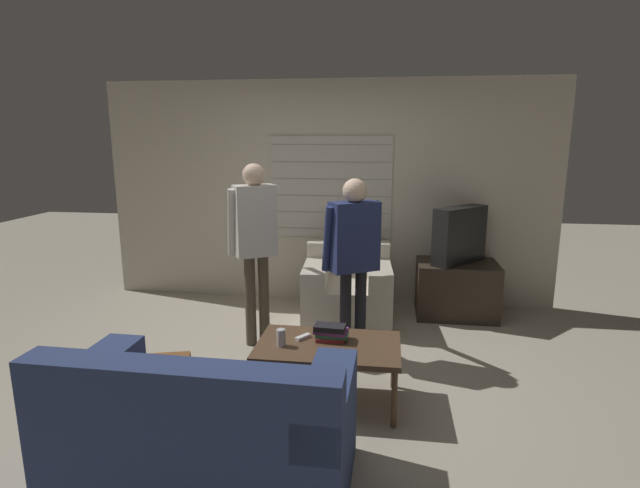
{
  "coord_description": "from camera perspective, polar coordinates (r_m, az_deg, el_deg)",
  "views": [
    {
      "loc": [
        0.72,
        -3.69,
        1.93
      ],
      "look_at": [
        0.13,
        0.54,
        1.0
      ],
      "focal_mm": 28.0,
      "sensor_mm": 36.0,
      "label": 1
    }
  ],
  "objects": [
    {
      "name": "ground_plane",
      "position": [
        4.23,
        -2.87,
        -14.91
      ],
      "size": [
        16.0,
        16.0,
        0.0
      ],
      "primitive_type": "plane",
      "color": "#B2A893"
    },
    {
      "name": "wall_back",
      "position": [
        5.8,
        0.78,
        5.82
      ],
      "size": [
        5.2,
        0.08,
        2.55
      ],
      "color": "beige",
      "rests_on": "ground_plane"
    },
    {
      "name": "couch_blue",
      "position": [
        3.01,
        -13.28,
        -20.15
      ],
      "size": [
        1.63,
        0.87,
        0.86
      ],
      "rotation": [
        0.0,
        0.0,
        -0.02
      ],
      "color": "navy",
      "rests_on": "ground_plane"
    },
    {
      "name": "armchair_beige",
      "position": [
        5.3,
        3.14,
        -5.4
      ],
      "size": [
        0.95,
        0.93,
        0.79
      ],
      "rotation": [
        0.0,
        0.0,
        3.21
      ],
      "color": "beige",
      "rests_on": "ground_plane"
    },
    {
      "name": "coffee_table",
      "position": [
        3.7,
        0.96,
        -11.92
      ],
      "size": [
        1.04,
        0.63,
        0.45
      ],
      "color": "brown",
      "rests_on": "ground_plane"
    },
    {
      "name": "tv_stand",
      "position": [
        5.64,
        15.31,
        -5.0
      ],
      "size": [
        0.85,
        0.59,
        0.59
      ],
      "color": "#33281E",
      "rests_on": "ground_plane"
    },
    {
      "name": "tv",
      "position": [
        5.5,
        15.64,
        0.99
      ],
      "size": [
        0.61,
        0.64,
        0.6
      ],
      "rotation": [
        0.0,
        0.0,
        3.96
      ],
      "color": "black",
      "rests_on": "tv_stand"
    },
    {
      "name": "person_left_standing",
      "position": [
        4.57,
        -7.45,
        1.26
      ],
      "size": [
        0.48,
        0.82,
        1.69
      ],
      "rotation": [
        0.0,
        0.0,
        0.54
      ],
      "color": "#4C4233",
      "rests_on": "ground_plane"
    },
    {
      "name": "person_right_standing",
      "position": [
        4.28,
        3.84,
        -0.33
      ],
      "size": [
        0.52,
        0.77,
        1.58
      ],
      "rotation": [
        0.0,
        0.0,
        0.54
      ],
      "color": "black",
      "rests_on": "ground_plane"
    },
    {
      "name": "book_stack",
      "position": [
        3.73,
        1.23,
        -10.05
      ],
      "size": [
        0.26,
        0.19,
        0.12
      ],
      "color": "maroon",
      "rests_on": "coffee_table"
    },
    {
      "name": "soda_can",
      "position": [
        3.64,
        -4.46,
        -10.61
      ],
      "size": [
        0.07,
        0.07,
        0.13
      ],
      "color": "silver",
      "rests_on": "coffee_table"
    },
    {
      "name": "spare_remote",
      "position": [
        3.77,
        -1.96,
        -10.58
      ],
      "size": [
        0.11,
        0.13,
        0.02
      ],
      "rotation": [
        0.0,
        0.0,
        -0.63
      ],
      "color": "white",
      "rests_on": "coffee_table"
    }
  ]
}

